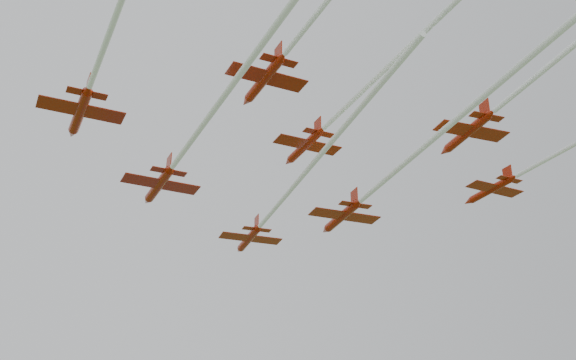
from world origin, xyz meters
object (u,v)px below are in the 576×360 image
object	(u,v)px
jet_row3_mid	(374,80)
jet_row3_right	(542,162)
jet_row3_left	(115,18)
jet_lead	(280,202)
jet_row4_right	(565,53)
jet_row2_left	(199,130)
jet_row2_right	(386,179)

from	to	relation	value
jet_row3_mid	jet_row3_right	size ratio (longest dim) A/B	1.39
jet_row3_left	jet_row3_right	size ratio (longest dim) A/B	1.46
jet_lead	jet_row3_mid	distance (m)	27.97
jet_row4_right	jet_row2_left	bearing A→B (deg)	140.98
jet_row3_left	jet_row4_right	distance (m)	40.51
jet_row3_left	jet_row3_mid	bearing A→B (deg)	7.01
jet_row3_mid	jet_row4_right	bearing A→B (deg)	-46.43
jet_lead	jet_row3_mid	xyz separation A→B (m)	(1.91, -27.81, 2.31)
jet_lead	jet_row3_right	world-z (taller)	jet_row3_right
jet_lead	jet_row3_mid	bearing A→B (deg)	-88.49
jet_row2_right	jet_row2_left	bearing A→B (deg)	-170.26
jet_row2_left	jet_row2_right	bearing A→B (deg)	5.29
jet_row3_left	jet_row3_right	xyz separation A→B (m)	(52.69, 17.10, 2.56)
jet_row4_right	jet_lead	bearing A→B (deg)	109.29
jet_row2_left	jet_lead	bearing A→B (deg)	42.66
jet_row3_left	jet_lead	bearing A→B (deg)	47.53
jet_lead	jet_row2_right	distance (m)	15.30
jet_row3_left	jet_row3_mid	world-z (taller)	jet_row3_mid
jet_row2_left	jet_row3_right	size ratio (longest dim) A/B	1.46
jet_row3_left	jet_row3_mid	size ratio (longest dim) A/B	1.05
jet_row4_right	jet_row3_right	bearing A→B (deg)	56.73
jet_row3_right	jet_row4_right	size ratio (longest dim) A/B	0.69
jet_lead	jet_row2_right	bearing A→B (deg)	-50.54
jet_row2_right	jet_row3_left	bearing A→B (deg)	-149.85
jet_row2_right	jet_row3_right	world-z (taller)	jet_row3_right
jet_row2_left	jet_row3_mid	size ratio (longest dim) A/B	1.05
jet_row3_mid	jet_row3_right	distance (m)	28.61
jet_row2_left	jet_row3_mid	distance (m)	19.25
jet_row2_right	jet_row3_mid	size ratio (longest dim) A/B	0.95
jet_lead	jet_row3_left	world-z (taller)	jet_lead
jet_lead	jet_row3_mid	world-z (taller)	jet_row3_mid
jet_row2_right	jet_row4_right	bearing A→B (deg)	-81.80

